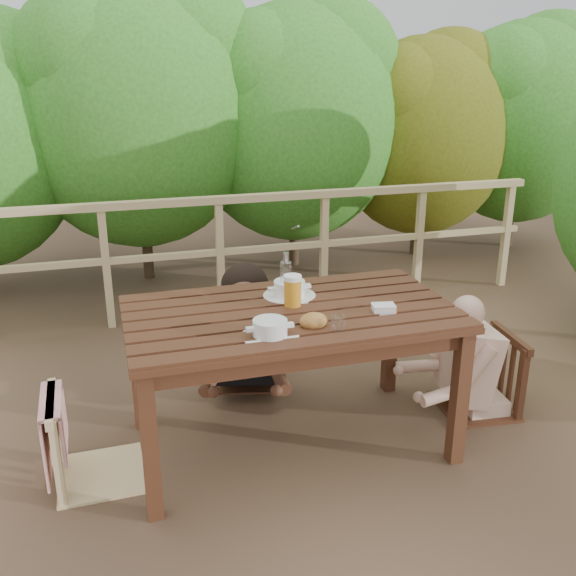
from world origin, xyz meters
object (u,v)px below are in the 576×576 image
object	(u,v)px
woman	(246,287)
soup_far	(289,289)
chair_far	(247,320)
chair_right	(481,341)
bottle	(286,276)
bread_roll	(313,321)
beer_glass	(293,292)
table	(291,380)
butter_tub	(383,309)
diner_right	(488,316)
tumbler	(338,324)
chair_left	(93,398)
soup_near	(270,329)

from	to	relation	value
woman	soup_far	world-z (taller)	woman
chair_far	chair_right	world-z (taller)	chair_right
chair_far	bottle	distance (m)	0.78
bread_roll	beer_glass	bearing A→B (deg)	93.30
table	butter_tub	distance (m)	0.63
table	bread_roll	xyz separation A→B (m)	(0.04, -0.24, 0.43)
chair_far	beer_glass	world-z (taller)	beer_glass
diner_right	soup_far	bearing A→B (deg)	88.04
chair_right	beer_glass	world-z (taller)	beer_glass
butter_tub	diner_right	bearing A→B (deg)	25.61
chair_far	tumbler	xyz separation A→B (m)	(0.20, -1.11, 0.39)
chair_right	woman	distance (m)	1.48
table	soup_far	world-z (taller)	soup_far
chair_far	chair_right	distance (m)	1.46
chair_left	chair_right	distance (m)	2.22
table	soup_far	xyz separation A→B (m)	(0.05, 0.21, 0.44)
chair_far	chair_right	size ratio (longest dim) A/B	0.96
chair_left	butter_tub	bearing A→B (deg)	-96.84
chair_right	beer_glass	distance (m)	1.25
woman	tumbler	size ratio (longest dim) A/B	16.15
chair_right	soup_near	world-z (taller)	chair_right
butter_tub	chair_far	bearing A→B (deg)	128.78
beer_glass	butter_tub	size ratio (longest dim) A/B	1.55
woman	soup_near	bearing A→B (deg)	97.27
chair_right	woman	size ratio (longest dim) A/B	0.69
table	bottle	size ratio (longest dim) A/B	6.42
beer_glass	butter_tub	distance (m)	0.48
diner_right	butter_tub	distance (m)	0.83
diner_right	beer_glass	world-z (taller)	diner_right
bread_roll	diner_right	bearing A→B (deg)	13.72
chair_left	tumbler	distance (m)	1.26
diner_right	tumbler	bearing A→B (deg)	114.35
chair_right	butter_tub	world-z (taller)	chair_right
soup_near	bread_roll	xyz separation A→B (m)	(0.23, 0.05, -0.00)
chair_right	butter_tub	xyz separation A→B (m)	(-0.74, -0.20, 0.36)
table	chair_left	world-z (taller)	chair_left
soup_near	beer_glass	size ratio (longest dim) A/B	1.51
chair_far	bread_roll	xyz separation A→B (m)	(0.10, -1.04, 0.39)
diner_right	soup_far	distance (m)	1.20
table	tumbler	size ratio (longest dim) A/B	21.01
table	bread_roll	distance (m)	0.50
bread_roll	table	bearing A→B (deg)	99.75
diner_right	bottle	xyz separation A→B (m)	(-1.19, 0.15, 0.31)
table	chair_right	world-z (taller)	chair_right
butter_tub	bread_roll	bearing A→B (deg)	-157.44
soup_near	butter_tub	xyz separation A→B (m)	(0.64, 0.13, -0.02)
chair_left	butter_tub	xyz separation A→B (m)	(1.47, -0.14, 0.36)
soup_far	beer_glass	bearing A→B (deg)	-100.79
tumbler	diner_right	bearing A→B (deg)	18.40
chair_right	tumbler	world-z (taller)	chair_right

